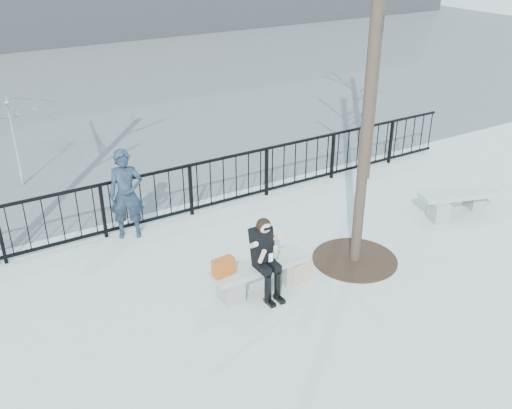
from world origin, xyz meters
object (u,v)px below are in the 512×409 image
bench_second (458,201)px  seated_woman (266,258)px  bench_main (261,274)px  standing_man (126,194)px

bench_second → seated_woman: size_ratio=1.22×
bench_main → seated_woman: size_ratio=1.23×
bench_main → standing_man: size_ratio=0.95×
seated_woman → standing_man: standing_man is taller
bench_main → standing_man: (-1.19, 2.80, 0.57)m
bench_main → bench_second: 4.86m
bench_main → bench_second: bench_main is taller
bench_second → seated_woman: seated_woman is taller
bench_main → seated_woman: seated_woman is taller
bench_second → seated_woman: (-4.85, -0.37, 0.37)m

